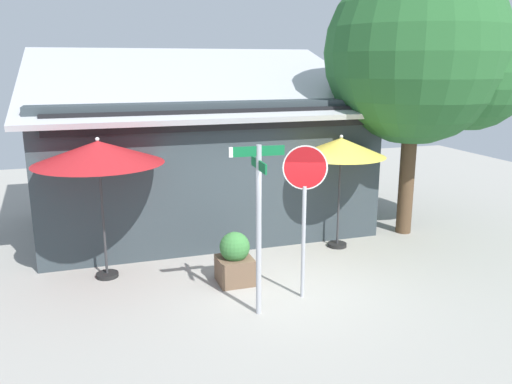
# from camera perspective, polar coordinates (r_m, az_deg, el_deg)

# --- Properties ---
(ground_plane) EXTENTS (28.00, 28.00, 0.10)m
(ground_plane) POSITION_cam_1_polar(r_m,az_deg,el_deg) (10.14, 3.21, -10.58)
(ground_plane) COLOR #9E9B93
(cafe_building) EXTENTS (8.30, 5.51, 4.57)m
(cafe_building) POSITION_cam_1_polar(r_m,az_deg,el_deg) (13.69, -6.28, 3.80)
(cafe_building) COLOR #333D42
(cafe_building) RESTS_ON ground
(street_sign_post) EXTENTS (0.91, 0.85, 2.90)m
(street_sign_post) POSITION_cam_1_polar(r_m,az_deg,el_deg) (8.47, 0.27, -2.33)
(street_sign_post) COLOR #A8AAB2
(street_sign_post) RESTS_ON ground
(stop_sign) EXTENTS (0.73, 0.29, 2.80)m
(stop_sign) POSITION_cam_1_polar(r_m,az_deg,el_deg) (9.09, 5.34, -0.12)
(stop_sign) COLOR #A8AAB2
(stop_sign) RESTS_ON ground
(patio_umbrella_crimson_left) EXTENTS (2.47, 2.47, 2.81)m
(patio_umbrella_crimson_left) POSITION_cam_1_polar(r_m,az_deg,el_deg) (10.27, -16.90, 4.10)
(patio_umbrella_crimson_left) COLOR black
(patio_umbrella_crimson_left) RESTS_ON ground
(patio_umbrella_mustard_center) EXTENTS (2.01, 2.01, 2.61)m
(patio_umbrella_mustard_center) POSITION_cam_1_polar(r_m,az_deg,el_deg) (11.77, 9.28, 4.76)
(patio_umbrella_mustard_center) COLOR black
(patio_umbrella_mustard_center) RESTS_ON ground
(shade_tree) EXTENTS (4.68, 4.28, 6.53)m
(shade_tree) POSITION_cam_1_polar(r_m,az_deg,el_deg) (13.13, 18.24, 13.87)
(shade_tree) COLOR brown
(shade_tree) RESTS_ON ground
(sidewalk_planter) EXTENTS (0.67, 0.67, 1.02)m
(sidewalk_planter) POSITION_cam_1_polar(r_m,az_deg,el_deg) (10.12, -2.33, -7.38)
(sidewalk_planter) COLOR brown
(sidewalk_planter) RESTS_ON ground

